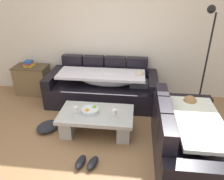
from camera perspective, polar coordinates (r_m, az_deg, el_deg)
ground_plane at (r=3.34m, az=-4.26°, el=-16.87°), size 14.00×14.00×0.00m
back_wall at (r=4.65m, az=0.14°, el=14.87°), size 9.00×0.10×2.70m
couch_along_wall at (r=4.49m, az=-2.18°, el=0.70°), size 2.21×0.92×0.88m
couch_near_window at (r=3.25m, az=19.18°, el=-12.25°), size 0.92×1.70×0.88m
coffee_table at (r=3.64m, az=-4.10°, el=-7.83°), size 1.20×0.68×0.38m
fruit_bowl at (r=3.56m, az=-5.71°, el=-5.32°), size 0.28×0.28×0.10m
wine_glass_near_left at (r=3.46m, az=-9.43°, el=-5.05°), size 0.07×0.07×0.17m
wine_glass_near_right at (r=3.35m, az=0.67°, el=-5.85°), size 0.07×0.07×0.17m
side_cabinet at (r=5.19m, az=-20.06°, el=2.53°), size 0.72×0.44×0.64m
book_stack_on_cabinet at (r=5.07m, az=-20.95°, el=6.44°), size 0.18×0.23×0.12m
floor_lamp at (r=4.36m, az=23.30°, el=8.77°), size 0.33×0.31×1.95m
pair_of_shoes at (r=3.19m, az=-6.66°, el=-18.29°), size 0.34×0.29×0.09m
crumpled_garment at (r=3.94m, az=-16.46°, el=-9.16°), size 0.48×0.51×0.12m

